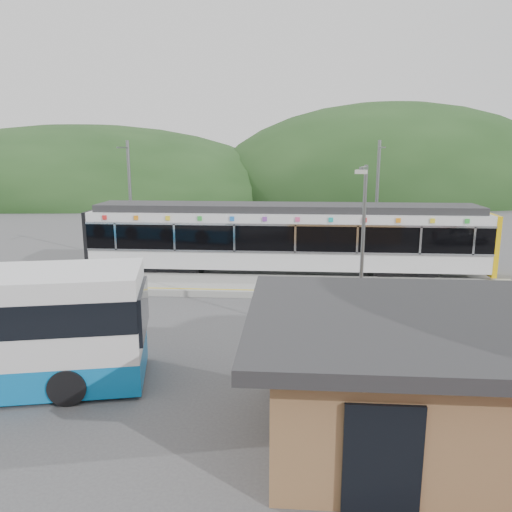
{
  "coord_description": "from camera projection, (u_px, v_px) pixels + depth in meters",
  "views": [
    {
      "loc": [
        2.35,
        -19.54,
        6.51
      ],
      "look_at": [
        0.83,
        1.0,
        2.09
      ],
      "focal_mm": 35.0,
      "sensor_mm": 36.0,
      "label": 1
    }
  ],
  "objects": [
    {
      "name": "lamp_post",
      "position": [
        363.0,
        241.0,
        16.13
      ],
      "size": [
        0.41,
        1.1,
        6.03
      ],
      "rotation": [
        0.0,
        0.0,
        -0.3
      ],
      "color": "slate",
      "rests_on": "ground"
    },
    {
      "name": "station_shelter",
      "position": [
        455.0,
        377.0,
        11.05
      ],
      "size": [
        9.2,
        6.2,
        3.0
      ],
      "color": "olive",
      "rests_on": "ground"
    },
    {
      "name": "yellow_line",
      "position": [
        239.0,
        290.0,
        22.48
      ],
      "size": [
        26.0,
        0.1,
        0.01
      ],
      "primitive_type": "cube",
      "color": "yellow",
      "rests_on": "platform"
    },
    {
      "name": "platform",
      "position": [
        242.0,
        285.0,
        23.78
      ],
      "size": [
        26.0,
        3.2,
        0.3
      ],
      "primitive_type": "cube",
      "color": "#9E9E99",
      "rests_on": "ground"
    },
    {
      "name": "catenary_mast_west",
      "position": [
        130.0,
        200.0,
        28.68
      ],
      "size": [
        0.18,
        1.8,
        7.0
      ],
      "color": "slate",
      "rests_on": "ground"
    },
    {
      "name": "catenary_mast_east",
      "position": [
        377.0,
        202.0,
        27.67
      ],
      "size": [
        0.18,
        1.8,
        7.0
      ],
      "color": "slate",
      "rests_on": "ground"
    },
    {
      "name": "train",
      "position": [
        286.0,
        237.0,
        25.86
      ],
      "size": [
        20.44,
        3.01,
        3.74
      ],
      "color": "black",
      "rests_on": "ground"
    },
    {
      "name": "ground",
      "position": [
        234.0,
        310.0,
        20.59
      ],
      "size": [
        120.0,
        120.0,
        0.0
      ],
      "primitive_type": "plane",
      "color": "#4C4C4F",
      "rests_on": "ground"
    },
    {
      "name": "hills",
      "position": [
        367.0,
        280.0,
        25.3
      ],
      "size": [
        146.0,
        149.0,
        26.0
      ],
      "color": "#1E3D19",
      "rests_on": "ground"
    }
  ]
}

